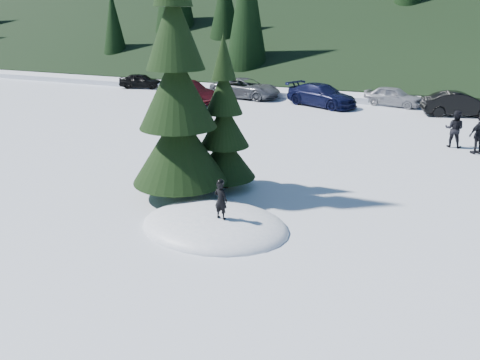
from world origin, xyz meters
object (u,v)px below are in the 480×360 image
at_px(car_3, 322,95).
at_px(spruce_short, 224,130).
at_px(spruce_tall, 177,100).
at_px(car_1, 188,92).
at_px(car_0, 141,81).
at_px(car_5, 460,104).
at_px(child_skier, 221,200).
at_px(adult_1, 479,135).
at_px(car_2, 245,88).
at_px(car_4, 393,96).
at_px(adult_0, 454,129).

bearing_deg(car_3, spruce_short, -153.32).
xyz_separation_m(spruce_tall, car_1, (-8.82, 15.80, -2.56)).
relative_size(car_0, car_5, 0.82).
bearing_deg(child_skier, car_3, -76.01).
distance_m(spruce_tall, child_skier, 4.03).
distance_m(adult_1, car_5, 8.82).
distance_m(adult_1, car_0, 27.48).
bearing_deg(child_skier, car_2, -61.26).
xyz_separation_m(car_0, car_3, (16.05, -1.83, 0.12)).
bearing_deg(car_3, car_4, -41.64).
xyz_separation_m(spruce_tall, spruce_short, (1.00, 1.40, -1.22)).
relative_size(car_2, car_5, 1.19).
height_order(spruce_short, car_1, spruce_short).
bearing_deg(spruce_short, car_4, 79.45).
bearing_deg(child_skier, car_4, -87.88).
bearing_deg(car_4, adult_0, -145.83).
distance_m(child_skier, car_0, 29.05).
height_order(spruce_tall, child_skier, spruce_tall).
height_order(child_skier, car_0, child_skier).
relative_size(adult_0, car_2, 0.33).
relative_size(child_skier, car_2, 0.21).
xyz_separation_m(adult_1, car_2, (-15.41, 9.48, -0.14)).
relative_size(spruce_tall, car_5, 1.94).
relative_size(adult_0, car_5, 0.39).
bearing_deg(car_2, adult_1, -116.32).
distance_m(spruce_short, car_1, 17.48).
distance_m(adult_1, car_3, 12.70).
height_order(adult_0, car_4, adult_0).
bearing_deg(adult_0, car_2, -23.87).
xyz_separation_m(child_skier, car_2, (-8.50, 21.47, -0.30)).
xyz_separation_m(spruce_tall, car_2, (-5.93, 19.37, -2.59)).
distance_m(spruce_tall, car_0, 25.94).
height_order(spruce_tall, car_5, spruce_tall).
xyz_separation_m(spruce_tall, adult_1, (9.48, 9.88, -2.45)).
height_order(spruce_tall, car_2, spruce_tall).
bearing_deg(car_1, car_3, -54.36).
xyz_separation_m(child_skier, car_4, (1.99, 22.60, -0.37)).
distance_m(spruce_tall, car_2, 20.42).
bearing_deg(car_0, car_5, -106.38).
distance_m(car_2, car_4, 10.55).
relative_size(adult_1, car_0, 0.48).
height_order(car_2, car_4, car_2).
height_order(spruce_short, car_5, spruce_short).
bearing_deg(spruce_short, car_5, 65.93).
distance_m(adult_0, car_0, 26.23).
distance_m(car_1, car_5, 17.76).
height_order(spruce_short, adult_0, spruce_short).
bearing_deg(spruce_short, adult_1, 45.00).
bearing_deg(car_0, child_skier, -153.04).
height_order(spruce_tall, car_4, spruce_tall).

